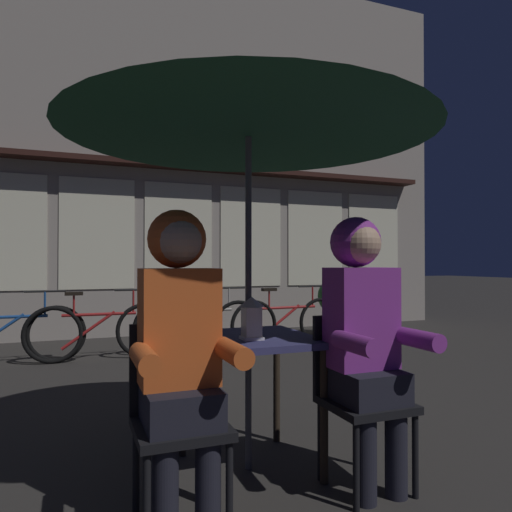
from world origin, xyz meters
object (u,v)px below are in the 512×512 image
Objects in this scene: chair_right at (358,389)px; potted_plant at (337,301)px; person_right_hooded at (364,322)px; patio_umbrella at (248,104)px; bicycle_fifth at (288,322)px; bicycle_third at (99,331)px; person_left_hooded at (180,332)px; bicycle_fourth at (199,326)px; cafe_table at (248,354)px; lantern at (252,317)px; chair_left at (177,410)px; bicycle_second at (7,335)px.

chair_right is 0.95× the size of potted_plant.
person_right_hooded reaches higher than chair_right.
bicycle_fifth is (1.80, 3.32, -1.71)m from patio_umbrella.
bicycle_third is at bearing 179.05° from bicycle_fifth.
person_left_hooded reaches higher than bicycle_fourth.
chair_right is at bearing -37.55° from patio_umbrella.
lantern is at bearing -101.35° from cafe_table.
cafe_table is 3.79m from bicycle_fifth.
bicycle_fifth is (1.32, 3.75, -0.50)m from person_right_hooded.
chair_right is 3.92m from bicycle_fifth.
lantern is at bearing 29.74° from chair_left.
bicycle_fifth is (2.44, -0.04, 0.00)m from bicycle_third.
person_left_hooded is 0.83× the size of bicycle_second.
chair_left is 1.03m from person_right_hooded.
bicycle_fourth is at bearing 74.20° from chair_left.
patio_umbrella is 1.37m from person_right_hooded.
person_left_hooded is 0.96m from person_right_hooded.
chair_right is at bearing -27.58° from lantern.
patio_umbrella is 1.20m from lantern.
cafe_table is 0.53× the size of person_left_hooded.
bicycle_fifth is (1.80, 3.32, -0.29)m from cafe_table.
potted_plant is at bearing 51.76° from chair_left.
lantern is at bearing -65.78° from bicycle_second.
cafe_table is 5.03m from potted_plant.
lantern is 0.14× the size of bicycle_third.
patio_umbrella is 1.37m from person_left_hooded.
person_right_hooded reaches higher than cafe_table.
chair_right is 0.62× the size of person_left_hooded.
bicycle_fourth reaches higher than cafe_table.
bicycle_second is 3.42m from bicycle_fifth.
lantern reaches higher than chair_right.
bicycle_fourth is 2.50m from potted_plant.
bicycle_second is at bearing 178.01° from bicycle_fifth.
lantern reaches higher than chair_left.
person_left_hooded is 3.83m from bicycle_third.
chair_left reaches higher than bicycle_fifth.
lantern is at bearing -101.35° from patio_umbrella.
cafe_table is at bearing 138.43° from person_right_hooded.
patio_umbrella reaches higher than bicycle_fifth.
person_left_hooded is 1.00× the size of person_right_hooded.
chair_left is at bearing -128.24° from potted_plant.
chair_right is at bearing -91.62° from bicycle_fourth.
bicycle_third is at bearing -169.49° from potted_plant.
bicycle_fifth is at bearing -1.99° from bicycle_second.
potted_plant is at bearing 60.30° from chair_right.
chair_left is 0.62× the size of person_left_hooded.
person_right_hooded is at bearing -32.44° from lantern.
bicycle_second is (-1.14, 3.87, -0.50)m from person_left_hooded.
person_left_hooded is at bearing -145.19° from lantern.
cafe_table is at bearing -79.30° from bicycle_third.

